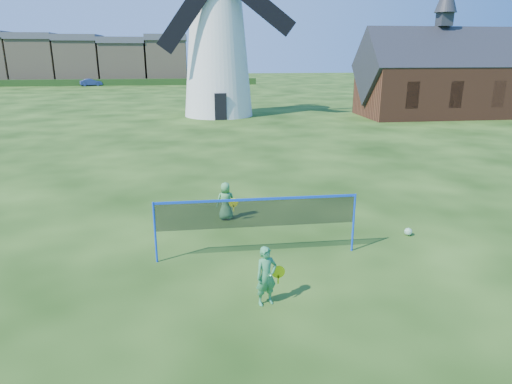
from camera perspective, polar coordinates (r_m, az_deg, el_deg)
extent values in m
plane|color=black|center=(11.77, -0.64, -7.75)|extent=(220.00, 220.00, 0.00)
cube|color=black|center=(35.40, -4.47, 10.65)|extent=(0.92, 0.11, 2.03)
cube|color=black|center=(35.74, -4.67, 16.50)|extent=(0.65, 0.11, 0.83)
cube|color=black|center=(36.28, -4.83, 21.19)|extent=(0.55, 0.11, 0.74)
cube|color=black|center=(35.79, -8.49, 21.53)|extent=(4.90, 0.09, 5.97)
cube|color=black|center=(36.19, 0.14, 22.83)|extent=(5.97, 0.09, 4.90)
cube|color=brown|center=(40.31, 21.74, 11.67)|extent=(11.84, 5.92, 3.95)
cube|color=#2D3035|center=(40.21, 22.05, 14.46)|extent=(12.44, 6.03, 6.03)
cube|color=#2D3035|center=(40.28, 22.64, 19.42)|extent=(0.99, 0.99, 0.99)
cube|color=black|center=(36.14, 19.10, 11.44)|extent=(0.99, 0.10, 1.97)
cube|color=black|center=(37.80, 23.88, 11.14)|extent=(0.99, 0.10, 1.97)
cube|color=black|center=(39.69, 28.22, 10.81)|extent=(0.99, 0.10, 1.97)
cylinder|color=blue|center=(11.29, -12.58, -5.02)|extent=(0.05, 0.05, 1.55)
cylinder|color=blue|center=(11.91, 12.17, -3.81)|extent=(0.05, 0.05, 1.55)
cube|color=black|center=(11.20, 0.14, -2.72)|extent=(5.00, 0.02, 0.70)
cube|color=blue|center=(11.08, 0.14, -0.92)|extent=(5.00, 0.02, 0.06)
imported|color=#399056|center=(9.31, 1.30, -10.53)|extent=(0.53, 0.43, 1.26)
cylinder|color=#ECF60C|center=(9.52, 2.82, -10.01)|extent=(0.28, 0.02, 0.28)
cube|color=#ECF60C|center=(9.59, 2.81, -10.91)|extent=(0.03, 0.02, 0.20)
imported|color=#489551|center=(13.95, -3.83, -1.15)|extent=(0.60, 0.41, 1.18)
cylinder|color=#ECF60C|center=(13.76, -2.86, -1.34)|extent=(0.28, 0.02, 0.28)
cube|color=#ECF60C|center=(13.81, -2.85, -2.01)|extent=(0.03, 0.02, 0.20)
sphere|color=green|center=(13.55, 18.62, -4.76)|extent=(0.22, 0.22, 0.22)
cube|color=#9A8766|center=(86.50, -25.80, 14.51)|extent=(6.78, 8.00, 7.08)
cube|color=#4C4C54|center=(86.53, -26.16, 17.17)|extent=(7.08, 8.40, 1.00)
cube|color=#9A8766|center=(84.69, -21.15, 14.95)|extent=(6.60, 8.00, 6.88)
cube|color=#4C4C54|center=(84.72, -21.44, 17.60)|extent=(6.90, 8.40, 1.00)
cube|color=#9A8766|center=(83.41, -16.14, 15.26)|extent=(7.24, 8.00, 6.50)
cube|color=#4C4C54|center=(83.42, -16.36, 17.83)|extent=(7.54, 8.40, 1.00)
cube|color=#9A8766|center=(82.73, -11.06, 15.75)|extent=(6.47, 8.00, 6.97)
cube|color=#4C4C54|center=(82.76, -11.23, 18.51)|extent=(6.77, 8.40, 1.00)
cube|color=#193814|center=(79.48, -23.37, 12.51)|extent=(62.00, 0.80, 1.00)
imported|color=navy|center=(77.98, -20.05, 12.84)|extent=(3.53, 2.08, 1.10)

